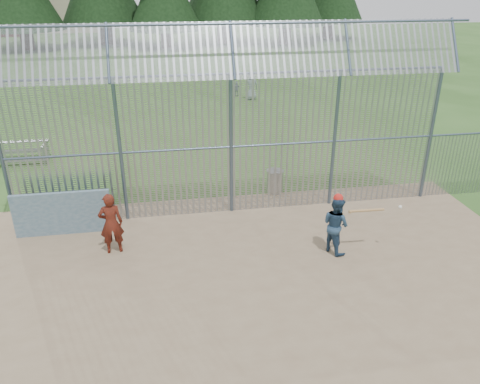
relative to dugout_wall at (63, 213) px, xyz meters
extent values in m
plane|color=#2D511E|center=(4.60, -2.90, -0.62)|extent=(120.00, 120.00, 0.00)
cube|color=#756047|center=(4.60, -3.40, -0.61)|extent=(14.00, 10.00, 0.02)
cube|color=#38566B|center=(0.00, 0.00, 0.00)|extent=(2.50, 0.12, 1.20)
imported|color=navy|center=(6.80, -2.02, 0.14)|extent=(0.81, 0.89, 1.48)
imported|color=maroon|center=(1.36, -1.15, 0.19)|extent=(0.62, 0.45, 1.59)
imported|color=gray|center=(7.76, 14.12, 0.14)|extent=(0.80, 0.58, 1.52)
imported|color=slate|center=(7.05, 14.89, -0.19)|extent=(0.51, 0.23, 0.86)
sphere|color=red|center=(6.80, -2.02, 0.86)|extent=(0.24, 0.24, 0.24)
cylinder|color=#AA7F4C|center=(7.50, -2.17, 0.55)|extent=(0.85, 0.10, 0.07)
sphere|color=#AA7F4C|center=(7.07, -2.17, 0.55)|extent=(0.09, 0.09, 0.09)
sphere|color=white|center=(8.26, -2.33, 0.66)|extent=(0.09, 0.09, 0.09)
cylinder|color=#95989D|center=(6.16, 1.71, -0.27)|extent=(0.52, 0.52, 0.70)
cylinder|color=#9EA0A5|center=(6.16, 1.71, 0.10)|extent=(0.56, 0.56, 0.05)
sphere|color=#9EA0A5|center=(6.16, 1.71, 0.15)|extent=(0.10, 0.10, 0.10)
cube|color=slate|center=(-3.02, 5.47, -0.42)|extent=(3.00, 0.25, 0.05)
cube|color=gray|center=(-3.02, 5.82, -0.17)|extent=(3.00, 0.25, 0.05)
cube|color=slate|center=(-3.02, 6.17, 0.08)|extent=(3.00, 0.25, 0.05)
cube|color=gray|center=(-1.62, 5.82, -0.27)|extent=(0.06, 0.90, 0.70)
cylinder|color=#47566B|center=(-1.40, 0.60, 1.38)|extent=(0.10, 0.10, 4.00)
cylinder|color=#47566B|center=(1.60, 0.60, 1.38)|extent=(0.10, 0.10, 4.00)
cylinder|color=#47566B|center=(4.60, 0.60, 1.38)|extent=(0.10, 0.10, 4.00)
cylinder|color=#47566B|center=(7.60, 0.60, 1.38)|extent=(0.10, 0.10, 4.00)
cylinder|color=#47566B|center=(10.60, 0.60, 1.38)|extent=(0.10, 0.10, 4.00)
cylinder|color=#47566B|center=(4.60, 0.60, 3.38)|extent=(12.00, 0.07, 0.07)
cylinder|color=#47566B|center=(4.60, 0.60, 1.38)|extent=(12.00, 0.06, 0.06)
cube|color=gray|center=(4.60, 0.60, 1.38)|extent=(12.00, 0.02, 4.00)
cube|color=gray|center=(4.60, 0.23, 4.03)|extent=(12.00, 0.77, 1.31)
cylinder|color=#47566B|center=(10.60, 0.60, 0.38)|extent=(0.08, 0.08, 2.00)
cylinder|color=#332319|center=(-9.40, 37.10, 0.91)|extent=(1.19, 1.19, 3.06)
cylinder|color=#332319|center=(-2.40, 40.10, 1.09)|extent=(1.33, 1.33, 3.42)
cylinder|color=#332319|center=(3.60, 36.10, 0.82)|extent=(1.12, 1.12, 2.88)
cylinder|color=#332319|center=(9.60, 39.10, 1.18)|extent=(1.40, 1.40, 3.60)
cylinder|color=#332319|center=(15.60, 37.10, 1.00)|extent=(1.26, 1.26, 3.24)
cylinder|color=#332319|center=(21.60, 41.10, 0.91)|extent=(1.19, 1.19, 3.06)
cube|color=#B2A58C|center=(-7.40, 55.10, 2.38)|extent=(8.00, 7.00, 6.00)
camera|label=1|loc=(2.81, -11.58, 5.67)|focal=35.00mm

